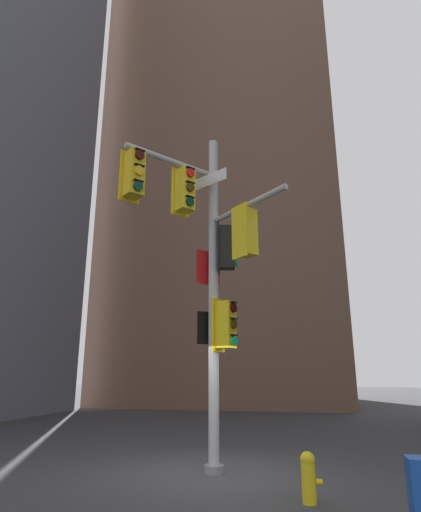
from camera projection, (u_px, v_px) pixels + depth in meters
name	position (u px, v px, depth m)	size (l,w,h in m)	color
ground	(214.00, 474.00, 8.52)	(120.00, 120.00, 0.00)	#38383A
building_mid_block	(231.00, 141.00, 35.90)	(15.52, 15.52, 41.83)	brown
signal_pole_assembly	(207.00, 254.00, 9.33)	(3.44, 2.30, 7.47)	#B2B2B5
fire_hydrant	(309.00, 476.00, 6.63)	(0.33, 0.23, 0.75)	yellow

